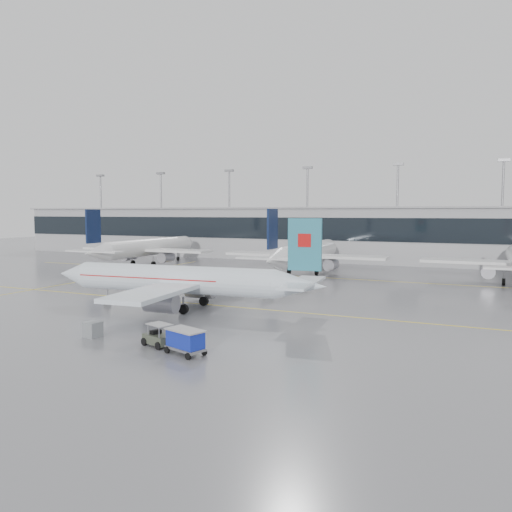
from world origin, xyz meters
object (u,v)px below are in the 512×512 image
at_px(baggage_cart, 185,340).
at_px(gse_unit, 93,329).
at_px(air_canada_jet, 184,281).
at_px(baggage_tug, 158,338).

xyz_separation_m(baggage_cart, gse_unit, (-10.56, 1.28, -0.48)).
bearing_deg(gse_unit, baggage_cart, 1.75).
height_order(baggage_cart, gse_unit, baggage_cart).
height_order(air_canada_jet, gse_unit, air_canada_jet).
height_order(air_canada_jet, baggage_cart, air_canada_jet).
xyz_separation_m(air_canada_jet, baggage_tug, (6.63, -14.64, -2.64)).
bearing_deg(baggage_cart, baggage_tug, -180.00).
distance_m(air_canada_jet, baggage_cart, 18.84).
height_order(air_canada_jet, baggage_tug, air_canada_jet).
bearing_deg(baggage_cart, gse_unit, -168.16).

